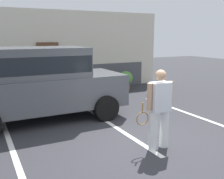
# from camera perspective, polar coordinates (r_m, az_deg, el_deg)

# --- Properties ---
(ground_plane) EXTENTS (40.00, 40.00, 0.00)m
(ground_plane) POSITION_cam_1_polar(r_m,az_deg,el_deg) (6.14, 7.82, -11.39)
(ground_plane) COLOR #2D2D33
(parking_stripe_0) EXTENTS (0.12, 4.40, 0.01)m
(parking_stripe_0) POSITION_cam_1_polar(r_m,az_deg,el_deg) (6.58, -20.89, -10.43)
(parking_stripe_0) COLOR silver
(parking_stripe_0) RESTS_ON ground_plane
(parking_stripe_1) EXTENTS (0.12, 4.40, 0.01)m
(parking_stripe_1) POSITION_cam_1_polar(r_m,az_deg,el_deg) (7.27, 0.10, -7.58)
(parking_stripe_1) COLOR silver
(parking_stripe_1) RESTS_ON ground_plane
(parking_stripe_2) EXTENTS (0.12, 4.40, 0.01)m
(parking_stripe_2) POSITION_cam_1_polar(r_m,az_deg,el_deg) (8.72, 15.58, -4.78)
(parking_stripe_2) COLOR silver
(parking_stripe_2) RESTS_ON ground_plane
(house_frontage) EXTENTS (9.57, 0.40, 3.43)m
(house_frontage) POSITION_cam_1_polar(r_m,az_deg,el_deg) (11.81, -11.01, 7.48)
(house_frontage) COLOR beige
(house_frontage) RESTS_ON ground_plane
(parked_suv) EXTENTS (4.62, 2.19, 2.05)m
(parked_suv) POSITION_cam_1_polar(r_m,az_deg,el_deg) (7.79, -15.50, 1.94)
(parked_suv) COLOR #4C4F54
(parked_suv) RESTS_ON ground_plane
(tennis_player_man) EXTENTS (0.89, 0.26, 1.69)m
(tennis_player_man) POSITION_cam_1_polar(r_m,az_deg,el_deg) (5.69, 10.00, -4.00)
(tennis_player_man) COLOR white
(tennis_player_man) RESTS_ON ground_plane
(potted_plant_by_porch) EXTENTS (0.63, 0.63, 0.83)m
(potted_plant_by_porch) POSITION_cam_1_polar(r_m,az_deg,el_deg) (11.95, 2.93, 2.15)
(potted_plant_by_porch) COLOR #9E5638
(potted_plant_by_porch) RESTS_ON ground_plane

